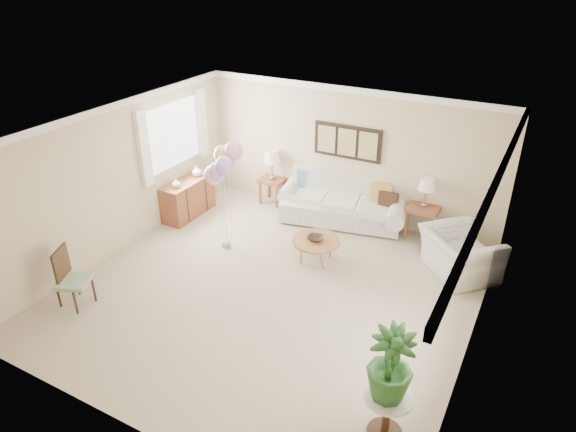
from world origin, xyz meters
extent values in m
plane|color=tan|center=(0.00, 0.00, 0.00)|extent=(6.00, 6.00, 0.00)
cube|color=#CBB792|center=(0.00, 3.00, 1.30)|extent=(6.00, 0.04, 2.60)
cube|color=#CBB792|center=(0.00, -3.00, 1.30)|extent=(6.00, 0.04, 2.60)
cube|color=#CBB792|center=(-3.00, 0.00, 1.30)|extent=(0.04, 6.00, 2.60)
cube|color=#CBB792|center=(3.00, 0.00, 1.30)|extent=(0.04, 6.00, 2.60)
cube|color=white|center=(0.00, 0.00, 2.59)|extent=(6.00, 6.00, 0.02)
cube|color=white|center=(0.00, 2.97, 2.54)|extent=(6.00, 0.06, 0.12)
cube|color=white|center=(-2.97, 0.00, 2.54)|extent=(0.06, 6.00, 0.12)
cube|color=white|center=(2.97, 0.00, 2.54)|extent=(0.06, 6.00, 0.12)
cube|color=white|center=(-2.98, 1.50, 1.65)|extent=(0.04, 1.40, 1.20)
cube|color=white|center=(-2.94, 0.65, 1.65)|extent=(0.10, 0.22, 1.40)
cube|color=white|center=(-2.94, 2.35, 1.65)|extent=(0.10, 0.22, 1.40)
cube|color=black|center=(0.00, 2.97, 1.55)|extent=(1.35, 0.04, 0.65)
cube|color=#8C8C59|center=(-0.42, 2.94, 1.55)|extent=(0.36, 0.02, 0.52)
cube|color=#8C8C59|center=(0.00, 2.94, 1.55)|extent=(0.36, 0.02, 0.52)
cube|color=#8C8C59|center=(0.42, 2.94, 1.55)|extent=(0.36, 0.02, 0.52)
cube|color=silver|center=(0.07, 2.68, 0.23)|extent=(2.46, 1.39, 0.38)
cube|color=silver|center=(0.07, 3.03, 0.65)|extent=(2.32, 0.69, 0.58)
cylinder|color=silver|center=(-1.04, 2.68, 0.47)|extent=(0.52, 1.00, 0.34)
cylinder|color=silver|center=(1.17, 2.68, 0.47)|extent=(0.52, 1.00, 0.34)
cube|color=beige|center=(-0.59, 2.63, 0.46)|extent=(0.77, 0.87, 0.13)
cube|color=beige|center=(0.07, 2.63, 0.46)|extent=(0.77, 0.87, 0.13)
cube|color=beige|center=(0.73, 2.63, 0.46)|extent=(0.77, 0.87, 0.13)
cube|color=#6A8FB3|center=(-0.75, 2.81, 0.69)|extent=(0.40, 0.13, 0.40)
cube|color=gold|center=(0.81, 2.81, 0.69)|extent=(0.40, 0.13, 0.40)
cube|color=#321E15|center=(0.96, 2.74, 0.63)|extent=(0.36, 0.11, 0.36)
cube|color=silver|center=(0.07, 2.68, 0.02)|extent=(2.10, 0.84, 0.04)
cube|color=brown|center=(-1.56, 2.80, 0.51)|extent=(0.50, 0.45, 0.07)
cube|color=brown|center=(-1.76, 2.62, 0.24)|extent=(0.05, 0.05, 0.47)
cube|color=brown|center=(-1.36, 2.62, 0.24)|extent=(0.05, 0.05, 0.47)
cube|color=brown|center=(-1.76, 2.98, 0.24)|extent=(0.05, 0.05, 0.47)
cube|color=brown|center=(-1.36, 2.98, 0.24)|extent=(0.05, 0.05, 0.47)
cube|color=brown|center=(1.61, 2.84, 0.59)|extent=(0.58, 0.53, 0.08)
cube|color=brown|center=(1.38, 2.63, 0.27)|extent=(0.05, 0.05, 0.55)
cube|color=brown|center=(1.84, 2.63, 0.27)|extent=(0.05, 0.05, 0.55)
cube|color=brown|center=(1.38, 3.06, 0.27)|extent=(0.05, 0.05, 0.55)
cube|color=brown|center=(1.84, 3.06, 0.27)|extent=(0.05, 0.05, 0.55)
cylinder|color=gray|center=(-1.56, 2.80, 0.58)|extent=(0.14, 0.14, 0.06)
cylinder|color=gray|center=(-1.56, 2.80, 0.76)|extent=(0.04, 0.04, 0.31)
cone|color=silver|center=(-1.56, 2.80, 1.03)|extent=(0.35, 0.35, 0.24)
cylinder|color=gray|center=(1.61, 2.84, 0.66)|extent=(0.13, 0.13, 0.05)
cylinder|color=gray|center=(1.61, 2.84, 0.82)|extent=(0.04, 0.04, 0.27)
cone|color=silver|center=(1.61, 2.84, 1.06)|extent=(0.31, 0.31, 0.22)
cylinder|color=#99663B|center=(0.25, 1.14, 0.39)|extent=(0.82, 0.82, 0.05)
cylinder|color=#99663B|center=(0.45, 1.33, 0.19)|extent=(0.03, 0.03, 0.37)
cylinder|color=#99663B|center=(0.06, 1.33, 0.19)|extent=(0.03, 0.03, 0.37)
cylinder|color=#99663B|center=(0.06, 0.94, 0.19)|extent=(0.03, 0.03, 0.37)
cylinder|color=#99663B|center=(0.45, 0.94, 0.19)|extent=(0.03, 0.03, 0.37)
imported|color=black|center=(0.24, 1.12, 0.45)|extent=(0.31, 0.31, 0.07)
imported|color=silver|center=(2.48, 1.89, 0.37)|extent=(1.51, 1.52, 0.74)
cylinder|color=silver|center=(2.47, -1.74, 0.56)|extent=(0.54, 0.54, 0.04)
cylinder|color=#352111|center=(2.47, -1.74, 0.28)|extent=(0.09, 0.09, 0.54)
imported|color=#205027|center=(2.45, -1.75, 1.01)|extent=(0.62, 0.62, 0.87)
cube|color=gray|center=(-2.40, -1.67, 0.40)|extent=(0.58, 0.58, 0.06)
cylinder|color=#352111|center=(-2.57, -1.85, 0.18)|extent=(0.04, 0.04, 0.37)
cylinder|color=#352111|center=(-2.22, -1.85, 0.18)|extent=(0.04, 0.04, 0.37)
cylinder|color=#352111|center=(-2.57, -1.50, 0.18)|extent=(0.04, 0.04, 0.37)
cylinder|color=#352111|center=(-2.22, -1.50, 0.18)|extent=(0.04, 0.04, 0.37)
cube|color=#352111|center=(-2.59, -1.67, 0.66)|extent=(0.21, 0.40, 0.49)
cube|color=brown|center=(-2.76, 1.50, 0.37)|extent=(0.45, 1.20, 0.74)
cube|color=#352111|center=(-2.75, 1.20, 0.37)|extent=(0.46, 0.02, 0.70)
cube|color=#352111|center=(-2.75, 1.80, 0.37)|extent=(0.46, 0.02, 0.70)
imported|color=white|center=(-2.74, 1.17, 0.83)|extent=(0.17, 0.17, 0.17)
imported|color=silver|center=(-2.74, 1.81, 0.84)|extent=(0.22, 0.22, 0.21)
cube|color=gray|center=(-1.38, 0.80, 0.04)|extent=(0.11, 0.11, 0.09)
ellipsoid|color=pink|center=(-1.48, 0.69, 1.42)|extent=(0.30, 0.30, 0.35)
cylinder|color=silver|center=(-1.43, 0.75, 0.67)|extent=(0.01, 0.01, 1.16)
ellipsoid|color=#BA84E5|center=(-1.24, 0.70, 1.63)|extent=(0.30, 0.30, 0.35)
cylinder|color=silver|center=(-1.31, 0.75, 0.77)|extent=(0.01, 0.01, 1.37)
ellipsoid|color=#DDC14D|center=(-1.44, 0.94, 1.70)|extent=(0.30, 0.30, 0.35)
cylinder|color=silver|center=(-1.41, 0.87, 0.81)|extent=(0.01, 0.01, 1.44)
ellipsoid|color=pink|center=(-1.20, 0.92, 1.83)|extent=(0.30, 0.30, 0.35)
cylinder|color=silver|center=(-1.29, 0.86, 0.87)|extent=(0.01, 0.01, 1.57)
ellipsoid|color=#BA84E5|center=(-1.40, 0.70, 1.49)|extent=(0.30, 0.30, 0.35)
cylinder|color=silver|center=(-1.39, 0.75, 0.70)|extent=(0.01, 0.01, 1.23)
camera|label=1|loc=(3.40, -5.72, 4.76)|focal=32.00mm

